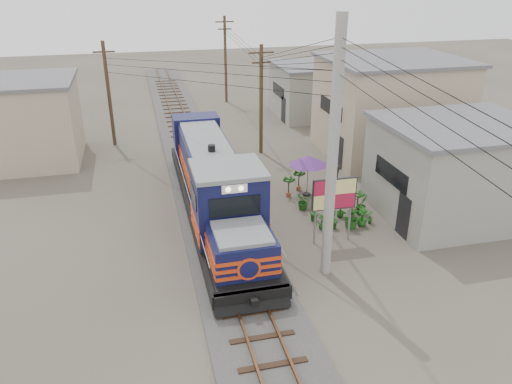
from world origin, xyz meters
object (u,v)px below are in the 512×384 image
object	(u,v)px
billboard	(334,196)
vendor	(336,180)
market_umbrella	(308,160)
locomotive	(215,186)

from	to	relation	value
billboard	vendor	size ratio (longest dim) A/B	1.85
vendor	market_umbrella	bearing A→B (deg)	-46.63
locomotive	market_umbrella	bearing A→B (deg)	15.47
billboard	vendor	bearing A→B (deg)	67.51
market_umbrella	billboard	bearing A→B (deg)	-96.45
locomotive	vendor	size ratio (longest dim) A/B	9.56
billboard	market_umbrella	xyz separation A→B (m)	(0.56, 4.99, -0.24)
locomotive	billboard	distance (m)	5.88
billboard	market_umbrella	bearing A→B (deg)	84.77
market_umbrella	vendor	distance (m)	1.97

